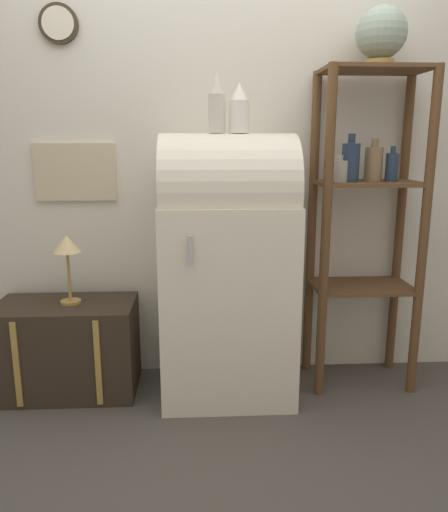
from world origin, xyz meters
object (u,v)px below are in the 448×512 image
at_px(vase_left, 217,105).
at_px(desk_lamp, 67,250).
at_px(vase_center, 239,110).
at_px(refrigerator, 227,265).
at_px(globe, 381,34).
at_px(suitcase_trunk, 68,348).

xyz_separation_m(vase_left, desk_lamp, (-0.80, 0.03, -0.74)).
height_order(vase_left, desk_lamp, vase_left).
relative_size(vase_center, desk_lamp, 0.66).
relative_size(refrigerator, globe, 4.70).
xyz_separation_m(vase_center, desk_lamp, (-0.91, 0.04, -0.72)).
xyz_separation_m(globe, desk_lamp, (-1.64, -0.06, -1.10)).
bearing_deg(vase_left, refrigerator, -12.49).
height_order(suitcase_trunk, vase_left, vase_left).
distance_m(globe, vase_left, 0.92).
bearing_deg(desk_lamp, suitcase_trunk, -172.05).
height_order(globe, desk_lamp, globe).
distance_m(vase_left, desk_lamp, 1.09).
bearing_deg(vase_center, globe, 7.33).
distance_m(refrigerator, vase_center, 0.80).
bearing_deg(globe, vase_center, -172.67).
bearing_deg(refrigerator, desk_lamp, 176.95).
bearing_deg(refrigerator, suitcase_trunk, 177.38).
relative_size(refrigerator, vase_left, 4.85).
bearing_deg(suitcase_trunk, vase_center, -1.87).
bearing_deg(suitcase_trunk, globe, 2.17).
height_order(refrigerator, desk_lamp, refrigerator).
xyz_separation_m(vase_left, vase_center, (0.11, -0.00, -0.02)).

